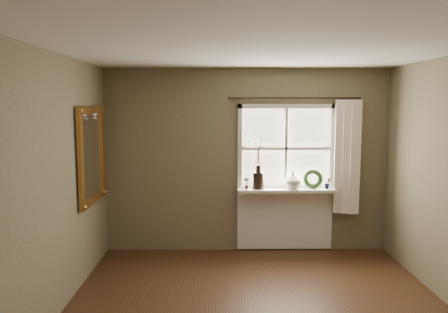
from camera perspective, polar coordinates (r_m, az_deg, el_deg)
name	(u,v)px	position (r m, az deg, el deg)	size (l,w,h in m)	color
ceiling	(264,46)	(3.94, 5.31, 14.23)	(4.50, 4.50, 0.00)	silver
wall_back	(246,160)	(6.25, 2.94, -0.51)	(4.00, 0.10, 2.60)	#6C6247
wall_left	(36,193)	(4.29, -23.36, -4.35)	(0.10, 4.50, 2.60)	#6C6247
wall_front	(325,310)	(1.81, 13.02, -18.94)	(4.00, 0.10, 2.60)	#6C6247
window_frame	(286,148)	(6.22, 8.06, 1.07)	(1.36, 0.06, 1.24)	silver
window_sill	(286,190)	(6.20, 8.13, -4.37)	(1.36, 0.26, 0.04)	silver
window_apron	(285,219)	(6.40, 7.91, -8.05)	(1.36, 0.04, 0.88)	silver
dark_jug	(258,181)	(6.12, 4.49, -3.15)	(0.16, 0.16, 0.23)	black
cream_vase	(293,180)	(6.18, 8.95, -3.07)	(0.23, 0.23, 0.24)	beige
wreath	(313,181)	(6.28, 11.52, -3.14)	(0.27, 0.27, 0.07)	#28431D
potted_plant_left	(246,183)	(6.12, 2.94, -3.49)	(0.09, 0.06, 0.16)	#28431D
potted_plant_right	(328,183)	(6.29, 13.37, -3.40)	(0.09, 0.07, 0.16)	#28431D
curtain	(347,157)	(6.32, 15.73, -0.07)	(0.36, 0.12, 1.59)	white
curtain_rod	(294,98)	(6.15, 9.18, 7.52)	(0.03, 0.03, 1.84)	black
gilt_mirror	(92,155)	(5.61, -16.89, 0.20)	(0.10, 1.00, 1.19)	white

